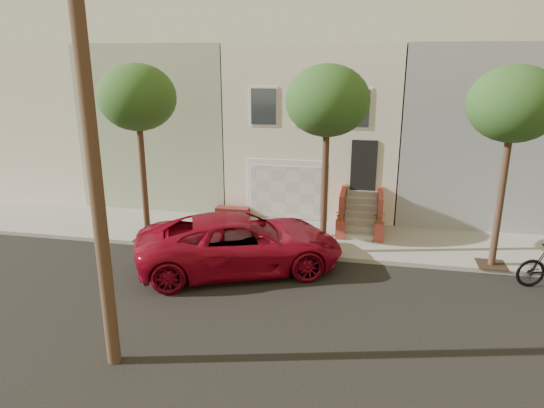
# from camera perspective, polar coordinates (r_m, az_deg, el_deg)

# --- Properties ---
(ground) EXTENTS (90.00, 90.00, 0.00)m
(ground) POSITION_cam_1_polar(r_m,az_deg,el_deg) (13.89, -0.03, -11.81)
(ground) COLOR black
(ground) RESTS_ON ground
(sidewalk) EXTENTS (40.00, 3.70, 0.15)m
(sidewalk) POSITION_cam_1_polar(r_m,az_deg,el_deg) (18.67, 3.28, -3.86)
(sidewalk) COLOR gray
(sidewalk) RESTS_ON ground
(house_row) EXTENTS (33.10, 11.70, 7.00)m
(house_row) POSITION_cam_1_polar(r_m,az_deg,el_deg) (23.46, 5.55, 9.36)
(house_row) COLOR beige
(house_row) RESTS_ON sidewalk
(tree_left) EXTENTS (2.70, 2.57, 6.30)m
(tree_left) POSITION_cam_1_polar(r_m,az_deg,el_deg) (17.79, -15.36, 11.72)
(tree_left) COLOR #2D2116
(tree_left) RESTS_ON sidewalk
(tree_mid) EXTENTS (2.70, 2.57, 6.30)m
(tree_mid) POSITION_cam_1_polar(r_m,az_deg,el_deg) (15.98, 6.44, 11.68)
(tree_mid) COLOR #2D2116
(tree_mid) RESTS_ON sidewalk
(tree_right) EXTENTS (2.70, 2.57, 6.30)m
(tree_right) POSITION_cam_1_polar(r_m,az_deg,el_deg) (16.42, 26.24, 10.23)
(tree_right) COLOR #2D2116
(tree_right) RESTS_ON sidewalk
(pickup_truck) EXTENTS (7.20, 5.31, 1.82)m
(pickup_truck) POSITION_cam_1_polar(r_m,az_deg,el_deg) (15.84, -3.70, -4.49)
(pickup_truck) COLOR maroon
(pickup_truck) RESTS_ON ground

